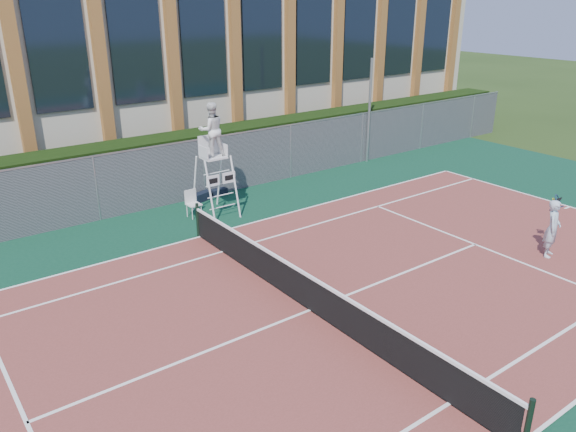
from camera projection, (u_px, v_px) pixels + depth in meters
ground at (310, 311)px, 13.43m from camera, size 120.00×120.00×0.00m
apron at (285, 294)px, 14.18m from camera, size 36.00×20.00×0.01m
tennis_court at (310, 310)px, 13.43m from camera, size 23.77×10.97×0.02m
tennis_net at (311, 291)px, 13.24m from camera, size 0.10×11.30×1.10m
fence at (153, 178)px, 19.61m from camera, size 40.00×0.06×2.20m
hedge at (140, 170)px, 20.51m from camera, size 40.00×1.40×2.20m
building at (63, 65)px, 25.34m from camera, size 45.00×10.60×8.22m
steel_pole at (369, 111)px, 24.81m from camera, size 0.12×0.12×4.58m
umpire_chair at (212, 133)px, 18.46m from camera, size 1.09×1.67×3.89m
plastic_chair at (192, 201)px, 19.01m from camera, size 0.46×0.46×0.94m
sports_bag_near at (202, 197)px, 20.62m from camera, size 0.80×0.50×0.32m
sports_bag_far at (219, 192)px, 21.18m from camera, size 0.65×0.31×0.25m
tennis_player at (553, 228)px, 15.95m from camera, size 1.00×0.74×1.71m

